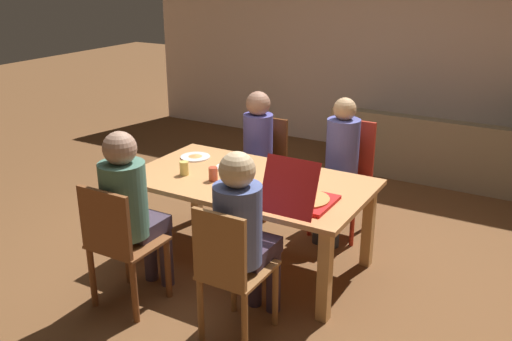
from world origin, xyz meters
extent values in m
plane|color=brown|center=(0.00, 0.00, 0.00)|extent=(20.00, 20.00, 0.00)
cube|color=#F4DACA|center=(0.00, 3.39, 1.44)|extent=(6.92, 0.12, 2.89)
cube|color=tan|center=(0.00, 0.00, 0.70)|extent=(1.85, 1.05, 0.04)
cube|color=tan|center=(-0.83, -0.43, 0.34)|extent=(0.08, 0.08, 0.68)
cube|color=tan|center=(0.83, -0.43, 0.34)|extent=(0.08, 0.08, 0.68)
cube|color=tan|center=(-0.83, 0.43, 0.34)|extent=(0.08, 0.08, 0.68)
cube|color=tan|center=(0.83, 0.43, 0.34)|extent=(0.08, 0.08, 0.68)
cylinder|color=brown|center=(-0.27, 0.71, 0.23)|extent=(0.04, 0.04, 0.46)
cylinder|color=brown|center=(-0.62, 0.71, 0.23)|extent=(0.04, 0.04, 0.46)
cylinder|color=brown|center=(-0.27, 1.11, 0.23)|extent=(0.04, 0.04, 0.46)
cylinder|color=brown|center=(-0.62, 1.11, 0.23)|extent=(0.04, 0.04, 0.46)
cube|color=brown|center=(-0.44, 0.91, 0.47)|extent=(0.42, 0.46, 0.02)
cube|color=brown|center=(-0.44, 1.13, 0.69)|extent=(0.39, 0.03, 0.42)
cylinder|color=#343B4C|center=(-0.38, 0.60, 0.24)|extent=(0.10, 0.10, 0.48)
cylinder|color=#343B4C|center=(-0.51, 0.60, 0.24)|extent=(0.10, 0.10, 0.48)
cube|color=#343B4C|center=(-0.44, 0.75, 0.53)|extent=(0.25, 0.32, 0.11)
cylinder|color=#5451A5|center=(-0.44, 0.91, 0.75)|extent=(0.28, 0.28, 0.44)
sphere|color=#A3745C|center=(-0.44, 0.91, 1.08)|extent=(0.23, 0.23, 0.23)
cylinder|color=#AD2C1C|center=(0.62, 0.68, 0.23)|extent=(0.04, 0.04, 0.46)
cylinder|color=#AD2C1C|center=(0.21, 0.68, 0.23)|extent=(0.04, 0.04, 0.46)
cylinder|color=#AD2C1C|center=(0.62, 1.07, 0.23)|extent=(0.04, 0.04, 0.46)
cylinder|color=#AD2C1C|center=(0.21, 1.07, 0.23)|extent=(0.04, 0.04, 0.46)
cube|color=#AD2C1C|center=(0.41, 0.88, 0.47)|extent=(0.46, 0.45, 0.02)
cube|color=#AD2C1C|center=(0.41, 1.09, 0.74)|extent=(0.43, 0.03, 0.52)
cylinder|color=#2B313B|center=(0.49, 0.59, 0.24)|extent=(0.10, 0.10, 0.48)
cylinder|color=#2B313B|center=(0.34, 0.59, 0.24)|extent=(0.10, 0.10, 0.48)
cube|color=#2B313B|center=(0.41, 0.72, 0.53)|extent=(0.26, 0.31, 0.11)
cylinder|color=#5658A4|center=(0.41, 0.88, 0.79)|extent=(0.29, 0.29, 0.52)
sphere|color=tan|center=(0.41, 0.88, 1.14)|extent=(0.20, 0.20, 0.20)
cylinder|color=#915E31|center=(0.25, -0.65, 0.23)|extent=(0.04, 0.04, 0.46)
cylinder|color=#915E31|center=(0.58, -0.65, 0.23)|extent=(0.04, 0.04, 0.46)
cylinder|color=#915E31|center=(0.25, -1.04, 0.23)|extent=(0.04, 0.04, 0.46)
cylinder|color=#915E31|center=(0.58, -1.04, 0.23)|extent=(0.04, 0.04, 0.46)
cube|color=#915E31|center=(0.41, -0.84, 0.47)|extent=(0.38, 0.45, 0.02)
cube|color=#915E31|center=(0.41, -1.05, 0.71)|extent=(0.36, 0.03, 0.47)
cylinder|color=#3B2B3A|center=(0.34, -0.51, 0.24)|extent=(0.10, 0.10, 0.48)
cylinder|color=#3B2B3A|center=(0.49, -0.51, 0.24)|extent=(0.10, 0.10, 0.48)
cube|color=#3B2B3A|center=(0.41, -0.67, 0.53)|extent=(0.27, 0.35, 0.11)
cylinder|color=#4F5F9A|center=(0.41, -0.84, 0.79)|extent=(0.30, 0.30, 0.51)
sphere|color=#D4B487|center=(0.41, -0.84, 1.14)|extent=(0.22, 0.22, 0.22)
cylinder|color=brown|center=(-0.64, -0.73, 0.23)|extent=(0.05, 0.05, 0.46)
cylinder|color=brown|center=(-0.25, -0.73, 0.23)|extent=(0.05, 0.05, 0.46)
cylinder|color=brown|center=(-0.64, -1.09, 0.23)|extent=(0.05, 0.05, 0.46)
cylinder|color=brown|center=(-0.25, -1.09, 0.23)|extent=(0.05, 0.05, 0.46)
cube|color=brown|center=(-0.44, -0.91, 0.47)|extent=(0.45, 0.42, 0.02)
cube|color=brown|center=(-0.44, -1.10, 0.70)|extent=(0.43, 0.03, 0.45)
cylinder|color=#3E3240|center=(-0.52, -0.61, 0.24)|extent=(0.10, 0.10, 0.48)
cylinder|color=#3E3240|center=(-0.37, -0.61, 0.24)|extent=(0.10, 0.10, 0.48)
cube|color=#3E3240|center=(-0.44, -0.75, 0.53)|extent=(0.28, 0.32, 0.11)
cylinder|color=#477360|center=(-0.44, -0.91, 0.79)|extent=(0.31, 0.31, 0.53)
sphere|color=#A17A63|center=(-0.44, -0.91, 1.16)|extent=(0.23, 0.23, 0.23)
cube|color=red|center=(0.57, -0.19, 0.73)|extent=(0.39, 0.39, 0.03)
cylinder|color=#D48847|center=(0.57, -0.19, 0.75)|extent=(0.34, 0.34, 0.01)
cube|color=red|center=(0.57, -0.45, 0.93)|extent=(0.39, 0.14, 0.36)
cylinder|color=white|center=(-0.28, 0.14, 0.73)|extent=(0.22, 0.22, 0.01)
cone|color=#C47F47|center=(-0.28, 0.14, 0.74)|extent=(0.13, 0.13, 0.02)
cylinder|color=white|center=(-0.02, -0.24, 0.73)|extent=(0.22, 0.22, 0.01)
cylinder|color=white|center=(-0.67, 0.21, 0.73)|extent=(0.26, 0.26, 0.01)
cone|color=#DA8E49|center=(-0.67, 0.21, 0.74)|extent=(0.12, 0.12, 0.02)
cylinder|color=#BE492F|center=(-0.23, -0.16, 0.77)|extent=(0.07, 0.07, 0.11)
cylinder|color=#DDC762|center=(-0.50, -0.17, 0.78)|extent=(0.07, 0.07, 0.11)
cube|color=gray|center=(0.75, 2.79, 0.19)|extent=(2.16, 0.78, 0.38)
cube|color=gray|center=(0.75, 2.48, 0.56)|extent=(2.16, 0.16, 0.35)
cube|color=gray|center=(-0.23, 2.79, 0.47)|extent=(0.20, 0.74, 0.18)
camera|label=1|loc=(2.06, -3.47, 2.29)|focal=39.29mm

